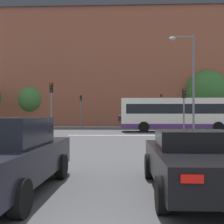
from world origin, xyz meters
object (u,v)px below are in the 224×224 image
(car_saloon_left, at_px, (5,155))
(traffic_light_near_right, at_px, (184,103))
(traffic_light_far_right, at_px, (161,105))
(pedestrian_waiting, at_px, (177,119))
(bus_crossing_lead, at_px, (178,114))
(traffic_light_near_left, at_px, (51,100))
(traffic_light_far_left, at_px, (81,106))
(car_roadster_right, at_px, (194,161))
(street_lamp_junction, at_px, (190,75))
(pedestrian_walking_east, at_px, (120,120))

(car_saloon_left, bearing_deg, traffic_light_near_right, 67.57)
(traffic_light_far_right, distance_m, pedestrian_waiting, 2.65)
(traffic_light_near_right, height_order, pedestrian_waiting, traffic_light_near_right)
(bus_crossing_lead, xyz_separation_m, traffic_light_far_right, (-0.37, 9.17, 1.14))
(traffic_light_far_right, distance_m, traffic_light_near_right, 13.36)
(traffic_light_near_left, bearing_deg, traffic_light_far_left, 88.48)
(traffic_light_far_right, bearing_deg, traffic_light_near_right, -89.88)
(bus_crossing_lead, bearing_deg, car_roadster_right, 169.95)
(traffic_light_far_right, xyz_separation_m, pedestrian_waiting, (1.94, -0.00, -1.80))
(traffic_light_far_right, height_order, street_lamp_junction, street_lamp_junction)
(car_roadster_right, relative_size, traffic_light_near_right, 1.12)
(car_saloon_left, bearing_deg, bus_crossing_lead, 71.00)
(traffic_light_near_right, bearing_deg, car_roadster_right, -101.35)
(car_roadster_right, bearing_deg, traffic_light_far_right, 84.00)
(traffic_light_near_left, bearing_deg, pedestrian_waiting, 46.30)
(traffic_light_near_right, bearing_deg, traffic_light_far_right, 90.12)
(car_saloon_left, xyz_separation_m, street_lamp_junction, (7.55, 15.61, 3.85))
(traffic_light_near_left, distance_m, pedestrian_walking_east, 15.18)
(traffic_light_far_right, relative_size, pedestrian_waiting, 2.40)
(bus_crossing_lead, distance_m, traffic_light_far_left, 14.48)
(car_saloon_left, height_order, traffic_light_far_left, traffic_light_far_left)
(traffic_light_far_left, height_order, pedestrian_waiting, traffic_light_far_left)
(bus_crossing_lead, height_order, traffic_light_far_left, traffic_light_far_left)
(bus_crossing_lead, xyz_separation_m, pedestrian_walking_east, (-5.73, 9.80, -0.77))
(car_roadster_right, relative_size, traffic_light_near_left, 1.00)
(traffic_light_far_left, height_order, traffic_light_far_right, traffic_light_far_right)
(bus_crossing_lead, height_order, street_lamp_junction, street_lamp_junction)
(traffic_light_far_left, bearing_deg, pedestrian_waiting, -1.59)
(bus_crossing_lead, height_order, pedestrian_walking_east, bus_crossing_lead)
(traffic_light_far_left, height_order, pedestrian_walking_east, traffic_light_far_left)
(bus_crossing_lead, bearing_deg, traffic_light_near_left, 110.60)
(pedestrian_waiting, bearing_deg, traffic_light_near_left, 172.36)
(traffic_light_far_left, bearing_deg, pedestrian_walking_east, 3.21)
(traffic_light_far_right, bearing_deg, car_roadster_right, -96.34)
(pedestrian_walking_east, bearing_deg, traffic_light_near_right, 98.01)
(car_roadster_right, xyz_separation_m, traffic_light_near_right, (3.38, 16.85, 1.89))
(car_saloon_left, relative_size, traffic_light_far_right, 1.07)
(car_saloon_left, bearing_deg, car_roadster_right, 4.29)
(pedestrian_walking_east, bearing_deg, traffic_light_near_left, 55.55)
(pedestrian_waiting, relative_size, pedestrian_walking_east, 1.10)
(car_roadster_right, relative_size, traffic_light_far_left, 1.03)
(traffic_light_near_right, bearing_deg, street_lamp_junction, -85.61)
(car_saloon_left, xyz_separation_m, traffic_light_far_right, (7.41, 30.44, 2.04))
(bus_crossing_lead, distance_m, street_lamp_junction, 6.38)
(traffic_light_near_right, bearing_deg, traffic_light_near_left, -179.81)
(bus_crossing_lead, height_order, traffic_light_near_right, traffic_light_near_right)
(street_lamp_junction, bearing_deg, pedestrian_waiting, 83.07)
(traffic_light_far_left, bearing_deg, street_lamp_junction, -54.99)
(car_saloon_left, height_order, pedestrian_walking_east, pedestrian_walking_east)
(car_roadster_right, distance_m, pedestrian_waiting, 30.67)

